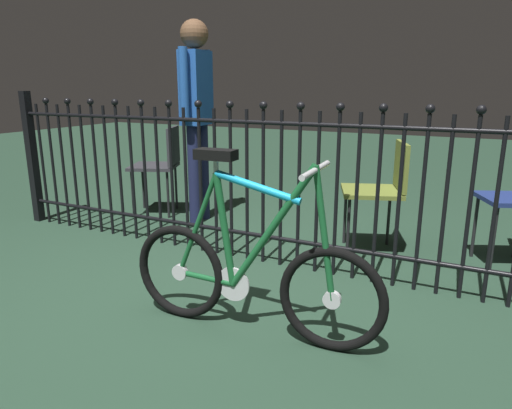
{
  "coord_description": "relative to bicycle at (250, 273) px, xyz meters",
  "views": [
    {
      "loc": [
        1.33,
        -2.08,
        1.21
      ],
      "look_at": [
        0.18,
        0.2,
        0.55
      ],
      "focal_mm": 32.17,
      "sensor_mm": 36.0,
      "label": 1
    }
  ],
  "objects": [
    {
      "name": "chair_olive",
      "position": [
        0.33,
        1.47,
        0.2
      ],
      "size": [
        0.53,
        0.53,
        0.83
      ],
      "color": "black",
      "rests_on": "ground"
    },
    {
      "name": "bicycle",
      "position": [
        0.0,
        0.0,
        0.0
      ],
      "size": [
        1.33,
        0.4,
        0.92
      ],
      "color": "black",
      "rests_on": "ground"
    },
    {
      "name": "chair_charcoal",
      "position": [
        -1.79,
        1.62,
        0.2
      ],
      "size": [
        0.55,
        0.55,
        0.84
      ],
      "color": "black",
      "rests_on": "ground"
    },
    {
      "name": "iron_fence",
      "position": [
        -0.43,
        0.89,
        0.27
      ],
      "size": [
        4.68,
        0.07,
        1.17
      ],
      "color": "black",
      "rests_on": "ground"
    },
    {
      "name": "ground_plane",
      "position": [
        -0.36,
        0.22,
        -0.32
      ],
      "size": [
        20.0,
        20.0,
        0.0
      ],
      "primitive_type": "plane",
      "color": "#233C2C"
    },
    {
      "name": "person_visitor",
      "position": [
        -1.33,
        1.55,
        0.74
      ],
      "size": [
        0.24,
        0.47,
        1.75
      ],
      "color": "#191E3F",
      "rests_on": "ground"
    }
  ]
}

